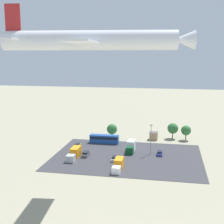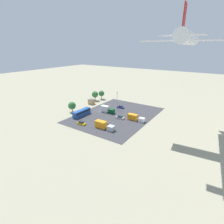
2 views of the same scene
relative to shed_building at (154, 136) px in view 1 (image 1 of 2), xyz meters
The scene contains 16 objects.
ground_plane 14.68m from the shed_building, 59.45° to the left, with size 400.00×400.00×0.00m, color gray.
parking_lot_surface 24.44m from the shed_building, 72.29° to the left, with size 48.55×35.64×0.08m.
shed_building is the anchor object (origin of this frame).
bus 20.20m from the shed_building, 25.89° to the left, with size 10.97×2.60×3.14m.
parked_car_0 19.70m from the shed_building, 99.13° to the left, with size 1.85×4.13×1.44m.
parked_car_1 31.26m from the shed_building, 31.57° to the left, with size 1.70×4.43×1.51m.
parked_car_2 29.63m from the shed_building, 68.72° to the left, with size 1.83×4.15×1.46m.
parked_car_3 32.71m from the shed_building, 49.98° to the left, with size 1.94×4.64×1.56m.
parked_truck_0 18.19m from the shed_building, 67.55° to the left, with size 2.45×8.00×3.42m.
parked_truck_1 36.53m from the shed_building, 48.52° to the left, with size 2.55×9.30×3.07m.
parked_truck_2 35.72m from the shed_building, 76.38° to the left, with size 2.35×8.50×2.80m.
tree_near_shed 16.91m from the shed_building, ahead, with size 4.22×4.22×5.67m.
tree_apron_mid 12.84m from the shed_building, behind, with size 3.90×3.90×5.88m.
tree_apron_far 8.39m from the shed_building, 158.03° to the right, with size 4.27×4.27×6.27m.
light_pole_lot_centre 19.44m from the shed_building, 90.13° to the left, with size 0.90×0.28×10.17m.
airplane 65.62m from the shed_building, 79.63° to the left, with size 41.25×34.11×9.80m.
Camera 1 is at (-13.42, 108.30, 33.52)m, focal length 50.00 mm.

